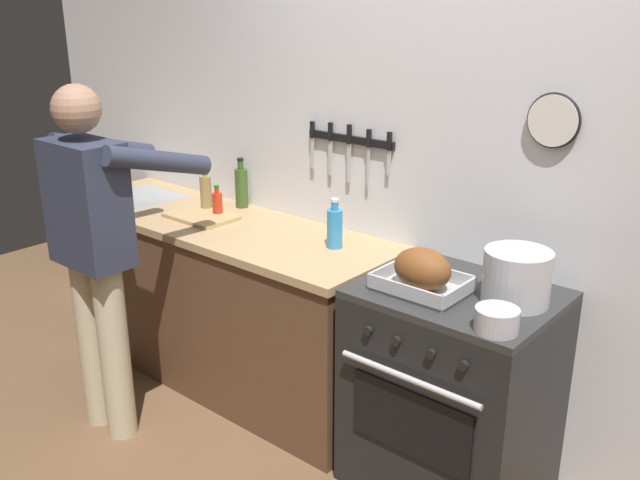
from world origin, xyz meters
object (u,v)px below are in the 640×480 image
at_px(bottle_hot_sauce, 217,204).
at_px(bottle_dish_soap, 335,227).
at_px(roasting_pan, 422,272).
at_px(stock_pot, 517,277).
at_px(stove, 452,390).
at_px(person_cook, 96,242).
at_px(bottle_olive_oil, 241,187).
at_px(saucepan, 497,320).
at_px(cutting_board, 201,217).
at_px(bottle_vinegar, 206,192).

height_order(bottle_hot_sauce, bottle_dish_soap, bottle_dish_soap).
xyz_separation_m(roasting_pan, stock_pot, (0.33, 0.14, 0.03)).
xyz_separation_m(bottle_hot_sauce, bottle_dish_soap, (0.77, 0.03, 0.03)).
height_order(stove, person_cook, person_cook).
distance_m(stove, bottle_olive_oil, 1.62).
bearing_deg(stock_pot, stove, -168.35).
height_order(bottle_olive_oil, bottle_dish_soap, bottle_olive_oil).
height_order(stove, saucepan, saucepan).
distance_m(stove, cutting_board, 1.58).
bearing_deg(bottle_dish_soap, roasting_pan, -16.11).
xyz_separation_m(stock_pot, cutting_board, (-1.72, -0.08, -0.09)).
relative_size(roasting_pan, stock_pot, 1.37).
height_order(stock_pot, bottle_olive_oil, bottle_olive_oil).
xyz_separation_m(saucepan, bottle_vinegar, (-1.86, 0.29, 0.06)).
distance_m(person_cook, stock_pot, 1.84).
height_order(stock_pot, saucepan, stock_pot).
distance_m(saucepan, bottle_vinegar, 1.89).
bearing_deg(bottle_dish_soap, stock_pot, -1.94).
height_order(person_cook, roasting_pan, person_cook).
height_order(cutting_board, bottle_hot_sauce, bottle_hot_sauce).
relative_size(roasting_pan, bottle_hot_sauce, 2.07).
relative_size(roasting_pan, bottle_dish_soap, 1.50).
distance_m(bottle_vinegar, bottle_dish_soap, 0.89).
distance_m(stove, stock_pot, 0.60).
relative_size(stove, bottle_olive_oil, 3.28).
height_order(roasting_pan, bottle_olive_oil, bottle_olive_oil).
bearing_deg(bottle_dish_soap, stove, -6.14).
bearing_deg(person_cook, bottle_vinegar, 9.60).
distance_m(stock_pot, bottle_hot_sauce, 1.68).
relative_size(saucepan, bottle_dish_soap, 0.66).
xyz_separation_m(person_cook, stock_pot, (1.68, 0.73, 0.05)).
bearing_deg(roasting_pan, bottle_vinegar, 173.61).
relative_size(stove, saucepan, 5.78).
relative_size(person_cook, cutting_board, 4.61).
bearing_deg(stove, person_cook, -155.00).
height_order(roasting_pan, cutting_board, roasting_pan).
distance_m(roasting_pan, bottle_olive_oil, 1.43).
bearing_deg(person_cook, cutting_board, 4.03).
distance_m(cutting_board, bottle_olive_oil, 0.30).
height_order(roasting_pan, stock_pot, stock_pot).
distance_m(saucepan, cutting_board, 1.79).
xyz_separation_m(bottle_vinegar, bottle_olive_oil, (0.09, 0.18, 0.01)).
distance_m(stove, roasting_pan, 0.55).
bearing_deg(stove, bottle_olive_oil, 170.56).
bearing_deg(cutting_board, person_cook, -86.40).
height_order(cutting_board, bottle_olive_oil, bottle_olive_oil).
height_order(stove, bottle_vinegar, bottle_vinegar).
xyz_separation_m(bottle_hot_sauce, bottle_vinegar, (-0.12, 0.03, 0.03)).
bearing_deg(roasting_pan, cutting_board, 177.57).
xyz_separation_m(stock_pot, bottle_vinegar, (-1.81, 0.03, 0.00)).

